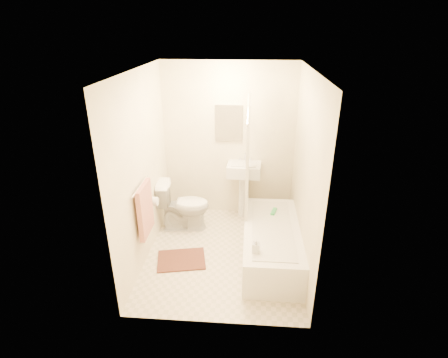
# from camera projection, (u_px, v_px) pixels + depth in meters

# --- Properties ---
(floor) EXTENTS (2.40, 2.40, 0.00)m
(floor) POSITION_uv_depth(u_px,v_px,m) (223.00, 253.00, 4.75)
(floor) COLOR beige
(floor) RESTS_ON ground
(ceiling) EXTENTS (2.40, 2.40, 0.00)m
(ceiling) POSITION_uv_depth(u_px,v_px,m) (222.00, 70.00, 3.77)
(ceiling) COLOR white
(ceiling) RESTS_ON ground
(wall_back) EXTENTS (2.00, 0.02, 2.40)m
(wall_back) POSITION_uv_depth(u_px,v_px,m) (229.00, 142.00, 5.35)
(wall_back) COLOR beige
(wall_back) RESTS_ON ground
(wall_left) EXTENTS (0.02, 2.40, 2.40)m
(wall_left) POSITION_uv_depth(u_px,v_px,m) (142.00, 170.00, 4.33)
(wall_left) COLOR beige
(wall_left) RESTS_ON ground
(wall_right) EXTENTS (0.02, 2.40, 2.40)m
(wall_right) POSITION_uv_depth(u_px,v_px,m) (305.00, 175.00, 4.19)
(wall_right) COLOR beige
(wall_right) RESTS_ON ground
(mirror) EXTENTS (0.40, 0.03, 0.55)m
(mirror) POSITION_uv_depth(u_px,v_px,m) (229.00, 123.00, 5.21)
(mirror) COLOR white
(mirror) RESTS_ON wall_back
(curtain_rod) EXTENTS (0.03, 1.70, 0.03)m
(curtain_rod) POSITION_uv_depth(u_px,v_px,m) (249.00, 106.00, 4.00)
(curtain_rod) COLOR silver
(curtain_rod) RESTS_ON wall_back
(shower_curtain) EXTENTS (0.04, 0.80, 1.55)m
(shower_curtain) POSITION_uv_depth(u_px,v_px,m) (248.00, 157.00, 4.69)
(shower_curtain) COLOR silver
(shower_curtain) RESTS_ON curtain_rod
(towel_bar) EXTENTS (0.02, 0.60, 0.02)m
(towel_bar) POSITION_uv_depth(u_px,v_px,m) (140.00, 186.00, 4.14)
(towel_bar) COLOR silver
(towel_bar) RESTS_ON wall_left
(towel) EXTENTS (0.06, 0.45, 0.66)m
(towel) POSITION_uv_depth(u_px,v_px,m) (145.00, 210.00, 4.27)
(towel) COLOR #CC7266
(towel) RESTS_ON towel_bar
(toilet_paper) EXTENTS (0.11, 0.12, 0.12)m
(toilet_paper) POSITION_uv_depth(u_px,v_px,m) (154.00, 201.00, 4.64)
(toilet_paper) COLOR white
(toilet_paper) RESTS_ON wall_left
(toilet) EXTENTS (0.80, 0.49, 0.75)m
(toilet) POSITION_uv_depth(u_px,v_px,m) (184.00, 205.00, 5.22)
(toilet) COLOR white
(toilet) RESTS_ON floor
(sink) EXTENTS (0.53, 0.43, 0.99)m
(sink) POSITION_uv_depth(u_px,v_px,m) (244.00, 188.00, 5.49)
(sink) COLOR white
(sink) RESTS_ON floor
(bathtub) EXTENTS (0.71, 1.63, 0.46)m
(bathtub) POSITION_uv_depth(u_px,v_px,m) (271.00, 243.00, 4.58)
(bathtub) COLOR white
(bathtub) RESTS_ON floor
(bath_mat) EXTENTS (0.70, 0.58, 0.02)m
(bath_mat) POSITION_uv_depth(u_px,v_px,m) (181.00, 260.00, 4.61)
(bath_mat) COLOR #502C1E
(bath_mat) RESTS_ON floor
(soap_bottle) EXTENTS (0.09, 0.09, 0.18)m
(soap_bottle) POSITION_uv_depth(u_px,v_px,m) (256.00, 246.00, 3.97)
(soap_bottle) COLOR white
(soap_bottle) RESTS_ON bathtub
(scrub_brush) EXTENTS (0.10, 0.19, 0.04)m
(scrub_brush) POSITION_uv_depth(u_px,v_px,m) (274.00, 212.00, 4.83)
(scrub_brush) COLOR #39B859
(scrub_brush) RESTS_ON bathtub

